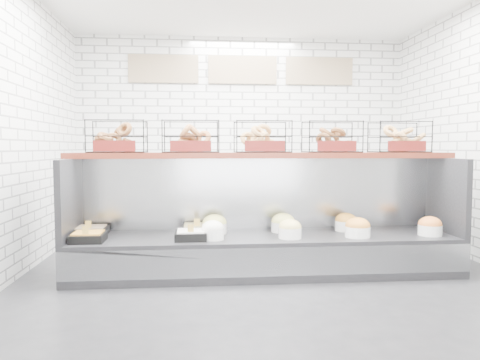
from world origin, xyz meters
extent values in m
plane|color=black|center=(0.00, 0.00, 0.00)|extent=(5.50, 5.50, 0.00)
cube|color=silver|center=(0.00, 2.75, 1.50)|extent=(5.00, 0.02, 3.00)
cube|color=silver|center=(-2.50, 0.00, 1.50)|extent=(0.02, 5.50, 3.00)
cube|color=tan|center=(-1.20, 2.72, 2.50)|extent=(1.05, 0.03, 0.42)
cube|color=tan|center=(0.00, 2.72, 2.50)|extent=(1.05, 0.03, 0.42)
cube|color=tan|center=(1.20, 2.72, 2.50)|extent=(1.05, 0.03, 0.42)
cube|color=black|center=(0.00, 0.30, 0.20)|extent=(4.00, 0.90, 0.40)
cube|color=#93969B|center=(0.00, -0.14, 0.22)|extent=(4.00, 0.03, 0.28)
cube|color=#93969B|center=(0.00, 0.71, 0.80)|extent=(4.00, 0.08, 0.80)
cube|color=black|center=(-1.97, 0.30, 0.80)|extent=(0.06, 0.90, 0.80)
cube|color=black|center=(1.97, 0.30, 0.80)|extent=(0.06, 0.90, 0.80)
cube|color=black|center=(-1.76, 0.11, 0.44)|extent=(0.32, 0.32, 0.08)
cube|color=gold|center=(-1.76, 0.11, 0.48)|extent=(0.27, 0.27, 0.04)
cube|color=gold|center=(-1.76, 0.00, 0.53)|extent=(0.06, 0.01, 0.08)
cube|color=black|center=(-1.81, 0.44, 0.44)|extent=(0.32, 0.32, 0.08)
cube|color=tan|center=(-1.81, 0.44, 0.48)|extent=(0.28, 0.28, 0.04)
cube|color=gold|center=(-1.81, 0.33, 0.53)|extent=(0.06, 0.01, 0.08)
cube|color=black|center=(-0.77, 0.12, 0.44)|extent=(0.31, 0.31, 0.08)
cube|color=white|center=(-0.77, 0.12, 0.48)|extent=(0.26, 0.26, 0.04)
cube|color=gold|center=(-0.77, 0.01, 0.53)|extent=(0.06, 0.01, 0.08)
cube|color=black|center=(-0.71, 0.48, 0.44)|extent=(0.32, 0.32, 0.08)
cube|color=tan|center=(-0.71, 0.48, 0.48)|extent=(0.27, 0.27, 0.04)
cube|color=gold|center=(-0.71, 0.37, 0.53)|extent=(0.06, 0.01, 0.08)
cylinder|color=white|center=(-0.55, 0.10, 0.46)|extent=(0.23, 0.23, 0.11)
ellipsoid|color=white|center=(-0.55, 0.10, 0.52)|extent=(0.22, 0.22, 0.16)
cylinder|color=white|center=(-0.52, 0.43, 0.46)|extent=(0.26, 0.26, 0.11)
ellipsoid|color=#F0EF7A|center=(-0.52, 0.43, 0.52)|extent=(0.26, 0.26, 0.18)
cylinder|color=white|center=(0.23, 0.10, 0.46)|extent=(0.23, 0.23, 0.11)
ellipsoid|color=#E5CF75|center=(0.23, 0.10, 0.52)|extent=(0.23, 0.23, 0.16)
cylinder|color=white|center=(0.22, 0.46, 0.46)|extent=(0.26, 0.26, 0.11)
ellipsoid|color=#F5F37D|center=(0.22, 0.46, 0.52)|extent=(0.25, 0.25, 0.18)
cylinder|color=white|center=(0.93, 0.09, 0.46)|extent=(0.26, 0.26, 0.11)
ellipsoid|color=orange|center=(0.93, 0.09, 0.52)|extent=(0.25, 0.25, 0.18)
cylinder|color=white|center=(0.92, 0.46, 0.46)|extent=(0.24, 0.24, 0.11)
ellipsoid|color=#C6812A|center=(0.92, 0.46, 0.52)|extent=(0.23, 0.23, 0.16)
cylinder|color=white|center=(1.71, 0.12, 0.46)|extent=(0.24, 0.24, 0.11)
ellipsoid|color=orange|center=(1.71, 0.12, 0.52)|extent=(0.24, 0.24, 0.17)
cube|color=#531B11|center=(0.00, 0.52, 1.23)|extent=(4.10, 0.50, 0.06)
cube|color=black|center=(-1.53, 0.52, 1.43)|extent=(0.60, 0.38, 0.34)
cube|color=#5C1411|center=(-1.53, 0.32, 1.33)|extent=(0.42, 0.02, 0.11)
cube|color=black|center=(-0.77, 0.52, 1.43)|extent=(0.60, 0.38, 0.34)
cube|color=#5C1411|center=(-0.77, 0.32, 1.33)|extent=(0.42, 0.02, 0.11)
cube|color=black|center=(0.00, 0.52, 1.43)|extent=(0.60, 0.38, 0.34)
cube|color=#5C1411|center=(0.00, 0.32, 1.33)|extent=(0.42, 0.02, 0.11)
cube|color=black|center=(0.77, 0.52, 1.43)|extent=(0.60, 0.38, 0.34)
cube|color=#5C1411|center=(0.77, 0.32, 1.33)|extent=(0.42, 0.02, 0.11)
cube|color=black|center=(1.53, 0.52, 1.43)|extent=(0.60, 0.38, 0.34)
cube|color=#5C1411|center=(1.53, 0.32, 1.33)|extent=(0.42, 0.02, 0.11)
cube|color=#93969B|center=(0.00, 2.43, 0.45)|extent=(4.00, 0.60, 0.90)
cube|color=black|center=(-1.30, 2.38, 1.02)|extent=(0.40, 0.30, 0.24)
cube|color=silver|center=(-0.53, 2.38, 0.99)|extent=(0.35, 0.28, 0.18)
cylinder|color=#D94036|center=(0.83, 2.49, 1.01)|extent=(0.09, 0.09, 0.22)
cube|color=black|center=(1.07, 2.45, 1.05)|extent=(0.30, 0.30, 0.30)
camera|label=1|loc=(-0.70, -4.50, 1.32)|focal=35.00mm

